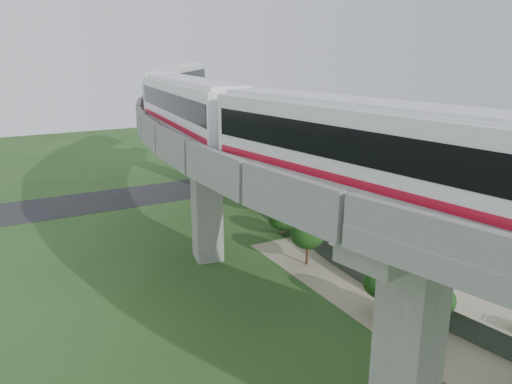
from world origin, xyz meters
The scene contains 14 objects.
ground centered at (0.00, 0.00, 0.00)m, with size 160.00×160.00×0.00m, color #24461C.
dirt_lot centered at (14.00, -2.00, 0.02)m, with size 18.00×26.00×0.04m, color gray.
asphalt_road centered at (0.00, 30.00, 0.01)m, with size 60.00×8.00×0.03m, color #232326.
viaduct centered at (3.84, 0.00, 9.05)m, with size 19.58×73.98×11.40m.
metro_train centered at (1.57, 12.03, 12.31)m, with size 17.68×60.03×3.64m.
fence centered at (9.75, 0.00, 0.75)m, with size 3.87×38.73×1.50m.
tree_0 centered at (11.86, 23.69, 1.83)m, with size 2.76×2.76×3.00m.
tree_1 centered at (10.09, 18.39, 1.78)m, with size 2.37×2.37×2.79m.
tree_2 centered at (8.57, 11.73, 1.75)m, with size 2.67×2.67×2.89m.
tree_3 centered at (6.96, 5.64, 2.46)m, with size 2.58×2.58×3.56m.
tree_4 centered at (6.66, -2.69, 2.16)m, with size 2.23×2.23×3.11m.
tree_5 centered at (7.55, -6.09, 2.41)m, with size 2.11×2.11×3.31m.
car_red centered at (19.22, -2.05, 0.56)m, with size 1.09×3.13×1.03m, color #A12B0E.
car_dark centered at (12.13, 8.96, 0.62)m, with size 1.62×3.98×1.15m, color black.
Camera 1 is at (-13.15, -23.10, 15.75)m, focal length 35.00 mm.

